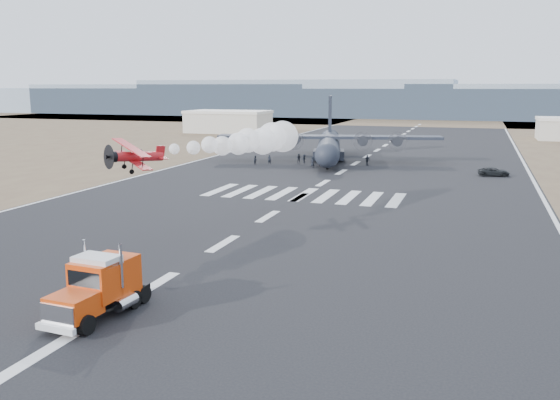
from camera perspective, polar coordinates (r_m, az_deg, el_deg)
The scene contains 21 objects.
ground at distance 34.57m, azimuth -22.40°, elevation -13.78°, with size 500.00×500.00×0.00m, color black.
scrub_far at distance 254.63m, azimuth 13.86°, elevation 7.42°, with size 500.00×80.00×0.00m, color brown.
runway_markings at distance 87.16m, azimuth 4.16°, elevation 1.64°, with size 60.00×260.00×0.01m, color silver, non-canonical shape.
ridge_seg_a at distance 356.58m, azimuth -19.03°, elevation 9.09°, with size 150.00×50.00×13.00m, color gray.
ridge_seg_b at distance 321.30m, azimuth -9.66°, elevation 9.57°, with size 150.00×50.00×15.00m, color gray.
ridge_seg_c at distance 296.26m, azimuth 1.66°, elevation 9.82°, with size 150.00×50.00×17.00m, color gray.
ridge_seg_d at distance 284.25m, azimuth 14.45°, elevation 9.03°, with size 150.00×50.00×13.00m, color gray.
hangar_left at distance 183.94m, azimuth -5.00°, elevation 7.55°, with size 24.50×14.50×6.70m.
semi_truck at distance 38.44m, azimuth -17.00°, elevation -7.92°, with size 3.30×8.60×3.82m.
aerobatic_biplane at distance 51.11m, azimuth -13.81°, elevation 4.13°, with size 5.60×5.29×2.71m.
smoke_trail at distance 64.66m, azimuth -1.56°, elevation 5.91°, with size 7.56×21.08×3.57m.
transport_aircraft at distance 113.85m, azimuth 4.72°, elevation 5.37°, with size 41.49×33.94×12.06m.
support_vehicle at distance 99.73m, azimuth 19.89°, elevation 2.57°, with size 2.22×4.81×1.34m, color black.
crew_a at distance 108.16m, azimuth -1.03°, elevation 3.92°, with size 0.62×0.51×1.71m, color black.
crew_b at distance 108.09m, azimuth -2.36°, elevation 3.87°, with size 0.77×0.48×1.58m, color black.
crew_c at distance 109.92m, azimuth 2.36°, elevation 3.99°, with size 1.02×0.47×1.58m, color black.
crew_d at distance 107.57m, azimuth 8.40°, elevation 3.81°, with size 1.10×0.56×1.88m, color black.
crew_e at distance 105.28m, azimuth 3.16°, elevation 3.72°, with size 0.85×0.52×1.73m, color black.
crew_f at distance 109.14m, azimuth 3.77°, elevation 3.99°, with size 1.68×0.54×1.81m, color black.
crew_g at distance 103.66m, azimuth 3.20°, elevation 3.58°, with size 0.60×0.49×1.65m, color black.
crew_h at distance 110.38m, azimuth 1.83°, elevation 4.03°, with size 0.79×0.49×1.63m, color black.
Camera 1 is at (21.35, -23.35, 13.94)m, focal length 38.00 mm.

